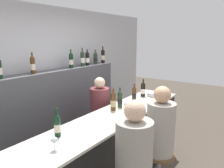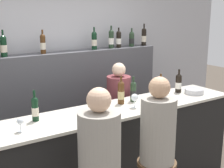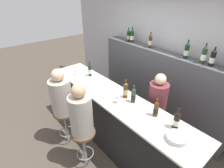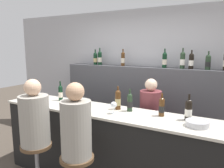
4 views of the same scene
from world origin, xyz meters
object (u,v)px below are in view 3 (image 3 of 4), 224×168
wine_bottle_counter_0 (90,70)px  guest_seated_right (81,113)px  wine_bottle_counter_2 (133,95)px  wine_bottle_counter_3 (156,109)px  metal_bowl (177,138)px  wine_glass_0 (76,71)px  wine_bottle_counter_1 (125,90)px  wine_bottle_backbar_2 (150,41)px  wine_glass_1 (118,97)px  bartender (155,114)px  wine_bottle_counter_4 (177,120)px  wine_bottle_backbar_1 (132,36)px  wine_bottle_backbar_3 (187,51)px  wine_bottle_backbar_4 (204,55)px  wine_bottle_backbar_5 (213,58)px  wine_bottle_backbar_0 (129,36)px  bar_stool_right (84,139)px  bar_stool_left (65,118)px  guest_seated_left (61,95)px

wine_bottle_counter_0 → guest_seated_right: size_ratio=0.37×
wine_bottle_counter_2 → wine_bottle_counter_3: wine_bottle_counter_2 is taller
metal_bowl → guest_seated_right: size_ratio=0.29×
wine_glass_0 → wine_bottle_counter_1: bearing=9.2°
wine_bottle_backbar_2 → wine_glass_0: (-0.75, -1.31, -0.52)m
wine_glass_1 → bartender: (0.25, 0.67, -0.52)m
wine_bottle_counter_1 → guest_seated_right: bearing=-98.3°
wine_bottle_counter_0 → wine_bottle_counter_4: bearing=0.0°
wine_glass_1 → guest_seated_right: size_ratio=0.19×
wine_bottle_backbar_1 → wine_bottle_backbar_2: size_ratio=1.06×
wine_bottle_backbar_3 → metal_bowl: size_ratio=1.33×
metal_bowl → wine_bottle_counter_1: bearing=171.1°
wine_bottle_counter_1 → wine_bottle_backbar_2: bearing=113.2°
wine_bottle_backbar_3 → bartender: wine_bottle_backbar_3 is taller
wine_bottle_counter_2 → wine_bottle_backbar_3: 1.22m
wine_bottle_backbar_4 → wine_bottle_backbar_5: wine_bottle_backbar_4 is taller
wine_bottle_backbar_1 → wine_bottle_backbar_5: 1.71m
wine_bottle_counter_1 → wine_bottle_backbar_0: 1.62m
wine_bottle_counter_4 → bar_stool_right: (-1.02, -0.76, -0.64)m
metal_bowl → wine_glass_0: bearing=-179.1°
wine_bottle_backbar_2 → wine_glass_0: wine_bottle_backbar_2 is taller
wine_bottle_counter_0 → bartender: size_ratio=0.21×
bar_stool_left → wine_bottle_backbar_4: bearing=54.3°
bar_stool_right → bartender: bearing=71.7°
wine_bottle_counter_0 → guest_seated_right: (0.90, -0.76, -0.13)m
wine_bottle_backbar_2 → wine_bottle_backbar_4: bearing=0.0°
wine_bottle_backbar_3 → wine_bottle_backbar_0: bearing=180.0°
bar_stool_left → bar_stool_right: size_ratio=1.00×
guest_seated_left → guest_seated_right: size_ratio=0.99×
guest_seated_left → wine_bottle_backbar_4: bearing=54.3°
wine_bottle_counter_2 → wine_bottle_backbar_5: bearing=63.4°
wine_bottle_counter_0 → guest_seated_left: size_ratio=0.37×
wine_bottle_counter_0 → wine_bottle_counter_1: bearing=-0.0°
wine_bottle_backbar_4 → wine_glass_1: (-0.55, -1.31, -0.51)m
metal_bowl → guest_seated_left: size_ratio=0.30×
wine_bottle_counter_1 → bartender: bearing=58.0°
wine_bottle_counter_0 → guest_seated_right: 1.19m
wine_bottle_counter_2 → wine_bottle_counter_4: (0.74, 0.00, 0.00)m
wine_bottle_counter_3 → bar_stool_left: (-1.35, -0.76, -0.64)m
wine_bottle_counter_3 → wine_bottle_backbar_1: 1.99m
wine_bottle_counter_4 → wine_bottle_backbar_2: bearing=141.4°
wine_bottle_counter_2 → wine_bottle_backbar_2: wine_bottle_backbar_2 is taller
wine_bottle_backbar_2 → wine_bottle_counter_1: bearing=-66.8°
wine_bottle_counter_2 → guest_seated_left: (-0.93, -0.76, -0.14)m
wine_bottle_counter_3 → wine_bottle_counter_0: bearing=-180.0°
guest_seated_left → wine_bottle_counter_4: bearing=24.6°
wine_bottle_backbar_2 → guest_seated_left: 1.99m
wine_bottle_counter_1 → guest_seated_right: guest_seated_right is taller
wine_bottle_backbar_4 → wine_bottle_backbar_5: size_ratio=1.11×
wine_bottle_counter_2 → wine_bottle_counter_3: 0.42m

